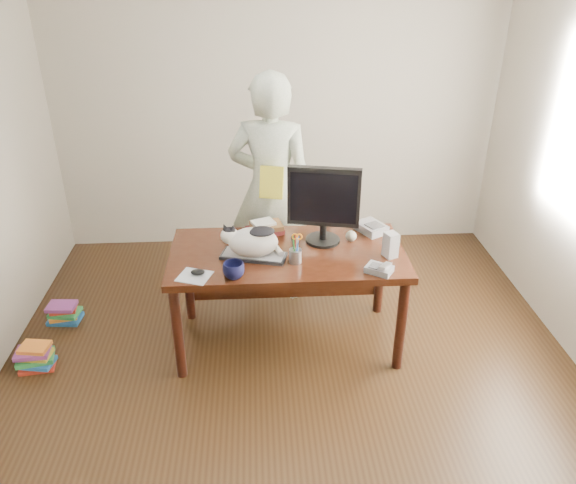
# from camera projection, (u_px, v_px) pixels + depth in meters

# --- Properties ---
(room) EXTENTS (4.50, 4.50, 4.50)m
(room) POSITION_uv_depth(u_px,v_px,m) (294.00, 207.00, 3.01)
(room) COLOR black
(room) RESTS_ON ground
(desk) EXTENTS (1.60, 0.80, 0.75)m
(desk) POSITION_uv_depth(u_px,v_px,m) (287.00, 265.00, 3.96)
(desk) COLOR black
(desk) RESTS_ON ground
(keyboard) EXTENTS (0.46, 0.27, 0.03)m
(keyboard) POSITION_uv_depth(u_px,v_px,m) (254.00, 256.00, 3.74)
(keyboard) COLOR black
(keyboard) RESTS_ON desk
(cat) EXTENTS (0.43, 0.28, 0.24)m
(cat) POSITION_uv_depth(u_px,v_px,m) (251.00, 241.00, 3.69)
(cat) COLOR silver
(cat) RESTS_ON keyboard
(monitor) EXTENTS (0.49, 0.29, 0.56)m
(monitor) POSITION_uv_depth(u_px,v_px,m) (324.00, 201.00, 3.79)
(monitor) COLOR black
(monitor) RESTS_ON desk
(pen_cup) EXTENTS (0.09, 0.09, 0.21)m
(pen_cup) POSITION_uv_depth(u_px,v_px,m) (295.00, 254.00, 3.67)
(pen_cup) COLOR gray
(pen_cup) RESTS_ON desk
(mousepad) EXTENTS (0.24, 0.23, 0.00)m
(mousepad) POSITION_uv_depth(u_px,v_px,m) (194.00, 276.00, 3.53)
(mousepad) COLOR silver
(mousepad) RESTS_ON desk
(mouse) EXTENTS (0.10, 0.08, 0.04)m
(mouse) POSITION_uv_depth(u_px,v_px,m) (198.00, 272.00, 3.54)
(mouse) COLOR black
(mouse) RESTS_ON mousepad
(coffee_mug) EXTENTS (0.19, 0.19, 0.11)m
(coffee_mug) POSITION_uv_depth(u_px,v_px,m) (234.00, 270.00, 3.49)
(coffee_mug) COLOR black
(coffee_mug) RESTS_ON desk
(phone) EXTENTS (0.20, 0.19, 0.07)m
(phone) POSITION_uv_depth(u_px,v_px,m) (380.00, 269.00, 3.57)
(phone) COLOR slate
(phone) RESTS_ON desk
(speaker) EXTENTS (0.10, 0.11, 0.17)m
(speaker) POSITION_uv_depth(u_px,v_px,m) (391.00, 245.00, 3.72)
(speaker) COLOR gray
(speaker) RESTS_ON desk
(baseball) EXTENTS (0.08, 0.08, 0.08)m
(baseball) POSITION_uv_depth(u_px,v_px,m) (351.00, 236.00, 3.94)
(baseball) COLOR beige
(baseball) RESTS_ON desk
(book_stack) EXTENTS (0.29, 0.25, 0.09)m
(book_stack) POSITION_uv_depth(u_px,v_px,m) (265.00, 228.00, 4.05)
(book_stack) COLOR #471214
(book_stack) RESTS_ON desk
(calculator) EXTENTS (0.24, 0.27, 0.07)m
(calculator) POSITION_uv_depth(u_px,v_px,m) (371.00, 228.00, 4.08)
(calculator) COLOR slate
(calculator) RESTS_ON desk
(person) EXTENTS (0.75, 0.58, 1.83)m
(person) POSITION_uv_depth(u_px,v_px,m) (271.00, 190.00, 4.35)
(person) COLOR white
(person) RESTS_ON ground
(held_book) EXTENTS (0.19, 0.14, 0.24)m
(held_book) POSITION_uv_depth(u_px,v_px,m) (272.00, 182.00, 4.14)
(held_book) COLOR gold
(held_book) RESTS_ON person
(book_pile_a) EXTENTS (0.27, 0.22, 0.18)m
(book_pile_a) POSITION_uv_depth(u_px,v_px,m) (36.00, 357.00, 3.86)
(book_pile_a) COLOR #A62617
(book_pile_a) RESTS_ON ground
(book_pile_b) EXTENTS (0.26, 0.20, 0.15)m
(book_pile_b) POSITION_uv_depth(u_px,v_px,m) (64.00, 313.00, 4.35)
(book_pile_b) COLOR #1B5BA6
(book_pile_b) RESTS_ON ground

